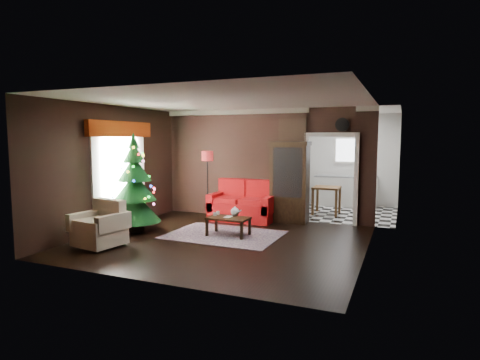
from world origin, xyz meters
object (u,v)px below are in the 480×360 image
at_px(christmas_tree, 135,184).
at_px(teapot, 235,211).
at_px(armchair, 99,223).
at_px(coffee_table, 228,226).
at_px(loveseat, 243,201).
at_px(floor_lamp, 208,187).
at_px(kitchen_table, 326,200).
at_px(wall_clock, 342,125).
at_px(curio_cabinet, 290,184).

xyz_separation_m(christmas_tree, teapot, (2.17, 0.58, -0.55)).
xyz_separation_m(armchair, coffee_table, (1.92, 1.72, -0.25)).
height_order(christmas_tree, coffee_table, christmas_tree).
bearing_deg(loveseat, teapot, -74.56).
height_order(floor_lamp, teapot, floor_lamp).
relative_size(loveseat, kitchen_table, 2.27).
xyz_separation_m(floor_lamp, coffee_table, (1.16, -1.31, -0.62)).
distance_m(floor_lamp, kitchen_table, 3.31).
xyz_separation_m(armchair, wall_clock, (3.94, 3.74, 1.92)).
relative_size(curio_cabinet, armchair, 2.29).
height_order(curio_cabinet, armchair, curio_cabinet).
relative_size(floor_lamp, christmas_tree, 0.86).
distance_m(curio_cabinet, christmas_tree, 3.67).
bearing_deg(floor_lamp, armchair, -104.09).
bearing_deg(floor_lamp, loveseat, 20.63).
bearing_deg(kitchen_table, curio_cabinet, -114.44).
height_order(loveseat, floor_lamp, floor_lamp).
xyz_separation_m(curio_cabinet, teapot, (-0.76, -1.64, -0.45)).
distance_m(curio_cabinet, kitchen_table, 1.67).
relative_size(coffee_table, teapot, 4.20).
relative_size(wall_clock, kitchen_table, 0.43).
bearing_deg(floor_lamp, christmas_tree, -119.33).
height_order(floor_lamp, christmas_tree, christmas_tree).
relative_size(armchair, teapot, 4.04).
relative_size(loveseat, curio_cabinet, 0.89).
xyz_separation_m(christmas_tree, wall_clock, (4.13, 2.40, 1.33)).
distance_m(armchair, kitchen_table, 6.04).
xyz_separation_m(coffee_table, wall_clock, (2.02, 2.02, 2.17)).
bearing_deg(christmas_tree, wall_clock, 30.14).
height_order(floor_lamp, kitchen_table, floor_lamp).
xyz_separation_m(curio_cabinet, floor_lamp, (-1.98, -0.53, -0.12)).
relative_size(christmas_tree, coffee_table, 2.48).
bearing_deg(curio_cabinet, wall_clock, 8.53).
bearing_deg(armchair, loveseat, 73.74).
bearing_deg(wall_clock, kitchen_table, 113.75).
bearing_deg(teapot, christmas_tree, -165.04).
distance_m(floor_lamp, christmas_tree, 1.94).
bearing_deg(loveseat, wall_clock, 9.66).
bearing_deg(coffee_table, kitchen_table, 65.80).
distance_m(christmas_tree, armchair, 1.48).
relative_size(armchair, wall_clock, 2.59).
height_order(loveseat, armchair, loveseat).
xyz_separation_m(loveseat, kitchen_table, (1.80, 1.65, -0.12)).
bearing_deg(floor_lamp, curio_cabinet, 15.05).
relative_size(loveseat, teapot, 8.29).
bearing_deg(christmas_tree, teapot, 14.96).
distance_m(loveseat, kitchen_table, 2.45).
distance_m(armchair, coffee_table, 2.59).
distance_m(loveseat, christmas_tree, 2.73).
xyz_separation_m(loveseat, coffee_table, (0.33, -1.62, -0.29)).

